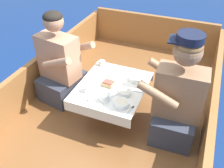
# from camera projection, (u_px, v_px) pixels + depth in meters

# --- Properties ---
(ground_plane) EXTENTS (60.00, 60.00, 0.00)m
(ground_plane) POSITION_uv_depth(u_px,v_px,m) (115.00, 125.00, 2.75)
(ground_plane) COLOR navy
(boat_deck) EXTENTS (1.86, 3.08, 0.24)m
(boat_deck) POSITION_uv_depth(u_px,v_px,m) (115.00, 117.00, 2.68)
(boat_deck) COLOR brown
(boat_deck) RESTS_ON ground_plane
(gunwale_port) EXTENTS (0.06, 3.08, 0.41)m
(gunwale_port) POSITION_uv_depth(u_px,v_px,m) (39.00, 74.00, 2.76)
(gunwale_port) COLOR #936033
(gunwale_port) RESTS_ON boat_deck
(gunwale_starboard) EXTENTS (0.06, 3.08, 0.41)m
(gunwale_starboard) POSITION_uv_depth(u_px,v_px,m) (210.00, 117.00, 2.21)
(gunwale_starboard) COLOR #936033
(gunwale_starboard) RESTS_ON boat_deck
(bow_coaming) EXTENTS (1.74, 0.06, 0.47)m
(bow_coaming) POSITION_uv_depth(u_px,v_px,m) (154.00, 31.00, 3.59)
(bow_coaming) COLOR #936033
(bow_coaming) RESTS_ON boat_deck
(cockpit_table) EXTENTS (0.62, 0.72, 0.36)m
(cockpit_table) POSITION_uv_depth(u_px,v_px,m) (112.00, 89.00, 2.35)
(cockpit_table) COLOR #B2B2B7
(cockpit_table) RESTS_ON boat_deck
(person_port) EXTENTS (0.57, 0.52, 0.96)m
(person_port) POSITION_uv_depth(u_px,v_px,m) (60.00, 66.00, 2.56)
(person_port) COLOR #333847
(person_port) RESTS_ON boat_deck
(person_starboard) EXTENTS (0.53, 0.45, 1.01)m
(person_starboard) POSITION_uv_depth(u_px,v_px,m) (178.00, 99.00, 2.09)
(person_starboard) COLOR #333847
(person_starboard) RESTS_ON boat_deck
(plate_sandwich) EXTENTS (0.22, 0.22, 0.01)m
(plate_sandwich) POSITION_uv_depth(u_px,v_px,m) (108.00, 86.00, 2.32)
(plate_sandwich) COLOR white
(plate_sandwich) RESTS_ON cockpit_table
(plate_bread) EXTENTS (0.16, 0.16, 0.01)m
(plate_bread) POSITION_uv_depth(u_px,v_px,m) (115.00, 75.00, 2.47)
(plate_bread) COLOR white
(plate_bread) RESTS_ON cockpit_table
(sandwich) EXTENTS (0.11, 0.09, 0.05)m
(sandwich) POSITION_uv_depth(u_px,v_px,m) (108.00, 84.00, 2.30)
(sandwich) COLOR tan
(sandwich) RESTS_ON plate_sandwich
(bowl_port_near) EXTENTS (0.12, 0.12, 0.04)m
(bowl_port_near) POSITION_uv_depth(u_px,v_px,m) (125.00, 92.00, 2.21)
(bowl_port_near) COLOR white
(bowl_port_near) RESTS_ON cockpit_table
(bowl_starboard_near) EXTENTS (0.14, 0.14, 0.04)m
(bowl_starboard_near) POSITION_uv_depth(u_px,v_px,m) (136.00, 78.00, 2.39)
(bowl_starboard_near) COLOR white
(bowl_starboard_near) RESTS_ON cockpit_table
(bowl_center_far) EXTENTS (0.13, 0.13, 0.04)m
(bowl_center_far) POSITION_uv_depth(u_px,v_px,m) (121.00, 103.00, 2.09)
(bowl_center_far) COLOR white
(bowl_center_far) RESTS_ON cockpit_table
(coffee_cup_port) EXTENTS (0.10, 0.07, 0.06)m
(coffee_cup_port) POSITION_uv_depth(u_px,v_px,m) (88.00, 88.00, 2.24)
(coffee_cup_port) COLOR white
(coffee_cup_port) RESTS_ON cockpit_table
(coffee_cup_starboard) EXTENTS (0.10, 0.08, 0.06)m
(coffee_cup_starboard) POSITION_uv_depth(u_px,v_px,m) (105.00, 98.00, 2.14)
(coffee_cup_starboard) COLOR white
(coffee_cup_starboard) RESTS_ON cockpit_table
(tin_can) EXTENTS (0.07, 0.07, 0.05)m
(tin_can) POSITION_uv_depth(u_px,v_px,m) (102.00, 63.00, 2.61)
(tin_can) COLOR silver
(tin_can) RESTS_ON cockpit_table
(utensil_fork_port) EXTENTS (0.06, 0.17, 0.00)m
(utensil_fork_port) POSITION_uv_depth(u_px,v_px,m) (129.00, 111.00, 2.05)
(utensil_fork_port) COLOR silver
(utensil_fork_port) RESTS_ON cockpit_table
(utensil_spoon_center) EXTENTS (0.17, 0.03, 0.01)m
(utensil_spoon_center) POSITION_uv_depth(u_px,v_px,m) (142.00, 92.00, 2.25)
(utensil_spoon_center) COLOR silver
(utensil_spoon_center) RESTS_ON cockpit_table
(utensil_knife_port) EXTENTS (0.09, 0.16, 0.00)m
(utensil_knife_port) POSITION_uv_depth(u_px,v_px,m) (91.00, 99.00, 2.17)
(utensil_knife_port) COLOR silver
(utensil_knife_port) RESTS_ON cockpit_table
(utensil_spoon_port) EXTENTS (0.16, 0.08, 0.01)m
(utensil_spoon_port) POSITION_uv_depth(u_px,v_px,m) (81.00, 96.00, 2.21)
(utensil_spoon_port) COLOR silver
(utensil_spoon_port) RESTS_ON cockpit_table
(utensil_spoon_starboard) EXTENTS (0.11, 0.15, 0.01)m
(utensil_spoon_starboard) POSITION_uv_depth(u_px,v_px,m) (117.00, 94.00, 2.22)
(utensil_spoon_starboard) COLOR silver
(utensil_spoon_starboard) RESTS_ON cockpit_table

